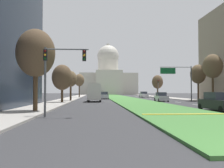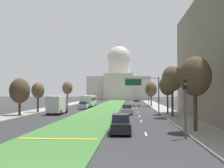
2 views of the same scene
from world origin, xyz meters
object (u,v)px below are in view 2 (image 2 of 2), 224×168
object	(u,v)px
street_tree_left_mid	(20,91)
street_tree_right_far	(168,85)
street_tree_left_distant	(67,88)
traffic_light_far_right	(149,94)
street_tree_left_far	(38,91)
box_truck_delivery	(57,105)
sedan_midblock	(127,110)
city_bus	(89,100)
street_tree_right_distant	(151,89)
street_tree_right_near	(195,77)
street_tree_right_mid	(172,79)
sedan_lead_stopped	(121,124)
sedan_far_horizon	(137,103)
overhead_guide_sign	(146,88)
sedan_distant	(83,105)
traffic_light_near_right	(185,99)
capitol_building	(119,81)

from	to	relation	value
street_tree_left_mid	street_tree_right_far	distance (m)	24.91
street_tree_left_mid	street_tree_left_distant	xyz separation A→B (m)	(0.66, 30.01, 0.90)
traffic_light_far_right	street_tree_left_far	bearing A→B (deg)	-138.32
street_tree_left_far	box_truck_delivery	world-z (taller)	street_tree_left_far
sedan_midblock	city_bus	bearing A→B (deg)	114.98
street_tree_left_mid	street_tree_right_distant	bearing A→B (deg)	52.50
street_tree_left_mid	street_tree_right_distant	size ratio (longest dim) A/B	0.93
street_tree_right_near	street_tree_right_mid	world-z (taller)	street_tree_right_mid
street_tree_right_distant	sedan_lead_stopped	world-z (taller)	street_tree_right_distant
street_tree_left_distant	sedan_lead_stopped	size ratio (longest dim) A/B	1.44
traffic_light_far_right	street_tree_right_distant	distance (m)	4.90
street_tree_right_far	street_tree_left_distant	world-z (taller)	street_tree_right_far
sedan_far_horizon	street_tree_right_distant	bearing A→B (deg)	-9.12
overhead_guide_sign	sedan_distant	size ratio (longest dim) A/B	1.40
traffic_light_near_right	sedan_lead_stopped	size ratio (longest dim) A/B	1.09
street_tree_right_distant	sedan_far_horizon	xyz separation A→B (m)	(-3.99, 0.64, -3.78)
sedan_distant	overhead_guide_sign	bearing A→B (deg)	-46.82
street_tree_right_mid	sedan_lead_stopped	size ratio (longest dim) A/B	1.67
traffic_light_far_right	street_tree_right_near	xyz separation A→B (m)	(1.69, -42.01, 2.11)
street_tree_left_distant	box_truck_delivery	distance (m)	26.65
sedan_lead_stopped	traffic_light_far_right	bearing A→B (deg)	82.63
capitol_building	street_tree_left_far	world-z (taller)	capitol_building
traffic_light_near_right	sedan_far_horizon	world-z (taller)	traffic_light_near_right
street_tree_left_distant	sedan_midblock	distance (m)	30.86
street_tree_left_far	sedan_midblock	bearing A→B (deg)	-7.30
street_tree_left_far	sedan_lead_stopped	size ratio (longest dim) A/B	1.20
sedan_midblock	sedan_far_horizon	world-z (taller)	sedan_far_horizon
street_tree_right_mid	overhead_guide_sign	bearing A→B (deg)	126.67
traffic_light_near_right	street_tree_right_distant	distance (m)	50.28
capitol_building	street_tree_right_near	xyz separation A→B (m)	(12.19, -109.29, -4.15)
street_tree_left_far	sedan_lead_stopped	bearing A→B (deg)	-54.93
street_tree_right_near	street_tree_right_far	xyz separation A→B (m)	(0.10, 20.16, -0.37)
street_tree_right_mid	box_truck_delivery	bearing A→B (deg)	164.57
traffic_light_near_right	street_tree_left_mid	size ratio (longest dim) A/B	0.84
box_truck_delivery	sedan_distant	bearing A→B (deg)	81.08
sedan_distant	street_tree_right_near	bearing A→B (deg)	-63.10
street_tree_left_far	sedan_far_horizon	xyz separation A→B (m)	(19.04, 24.87, -3.34)
street_tree_right_far	street_tree_right_distant	bearing A→B (deg)	91.71
street_tree_right_distant	sedan_distant	distance (m)	21.25
sedan_midblock	sedan_far_horizon	bearing A→B (deg)	85.33
overhead_guide_sign	street_tree_left_mid	world-z (taller)	overhead_guide_sign
sedan_midblock	street_tree_right_mid	bearing A→B (deg)	-40.34
street_tree_right_distant	sedan_distant	world-z (taller)	street_tree_right_distant
street_tree_right_mid	city_bus	size ratio (longest dim) A/B	0.72
traffic_light_far_right	box_truck_delivery	world-z (taller)	traffic_light_far_right
capitol_building	street_tree_right_near	size ratio (longest dim) A/B	4.16
street_tree_right_mid	sedan_distant	distance (m)	26.21
street_tree_right_far	sedan_lead_stopped	bearing A→B (deg)	-109.16
traffic_light_near_right	traffic_light_far_right	distance (m)	45.64
capitol_building	street_tree_right_far	bearing A→B (deg)	-82.14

